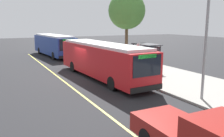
# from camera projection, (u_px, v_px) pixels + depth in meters

# --- Properties ---
(ground_plane) EXTENTS (120.00, 120.00, 0.00)m
(ground_plane) POSITION_uv_depth(u_px,v_px,m) (85.00, 76.00, 21.14)
(ground_plane) COLOR #232326
(sidewalk_curb) EXTENTS (44.00, 6.40, 0.15)m
(sidewalk_curb) POSITION_uv_depth(u_px,v_px,m) (141.00, 69.00, 23.80)
(sidewalk_curb) COLOR gray
(sidewalk_curb) RESTS_ON ground_plane
(lane_stripe_center) EXTENTS (36.00, 0.14, 0.01)m
(lane_stripe_center) POSITION_uv_depth(u_px,v_px,m) (60.00, 78.00, 20.16)
(lane_stripe_center) COLOR #E0D64C
(lane_stripe_center) RESTS_ON ground_plane
(transit_bus_main) EXTENTS (12.29, 3.22, 2.95)m
(transit_bus_main) POSITION_uv_depth(u_px,v_px,m) (102.00, 59.00, 20.00)
(transit_bus_main) COLOR red
(transit_bus_main) RESTS_ON ground_plane
(transit_bus_second) EXTENTS (11.15, 3.43, 2.95)m
(transit_bus_second) POSITION_uv_depth(u_px,v_px,m) (54.00, 45.00, 33.48)
(transit_bus_second) COLOR navy
(transit_bus_second) RESTS_ON ground_plane
(bus_shelter) EXTENTS (2.90, 1.60, 2.48)m
(bus_shelter) POSITION_uv_depth(u_px,v_px,m) (147.00, 51.00, 23.13)
(bus_shelter) COLOR #333338
(bus_shelter) RESTS_ON sidewalk_curb
(waiting_bench) EXTENTS (1.60, 0.48, 0.95)m
(waiting_bench) POSITION_uv_depth(u_px,v_px,m) (146.00, 64.00, 23.48)
(waiting_bench) COLOR brown
(waiting_bench) RESTS_ON sidewalk_curb
(route_sign_post) EXTENTS (0.44, 0.08, 2.80)m
(route_sign_post) POSITION_uv_depth(u_px,v_px,m) (138.00, 55.00, 20.19)
(route_sign_post) COLOR #333338
(route_sign_post) RESTS_ON sidewalk_curb
(pedestrian_commuter) EXTENTS (0.24, 0.40, 1.69)m
(pedestrian_commuter) POSITION_uv_depth(u_px,v_px,m) (131.00, 59.00, 23.20)
(pedestrian_commuter) COLOR #282D47
(pedestrian_commuter) RESTS_ON sidewalk_curb
(street_tree_near_shelter) EXTENTS (4.30, 4.30, 7.99)m
(street_tree_near_shelter) POSITION_uv_depth(u_px,v_px,m) (127.00, 11.00, 27.78)
(street_tree_near_shelter) COLOR brown
(street_tree_near_shelter) RESTS_ON sidewalk_curb
(utility_pole) EXTENTS (0.16, 0.16, 6.40)m
(utility_pole) POSITION_uv_depth(u_px,v_px,m) (206.00, 45.00, 13.69)
(utility_pole) COLOR gray
(utility_pole) RESTS_ON sidewalk_curb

